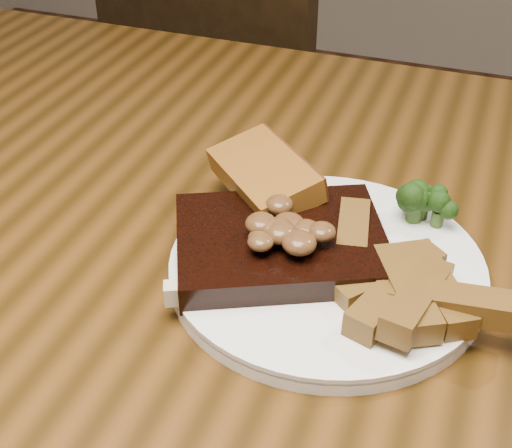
% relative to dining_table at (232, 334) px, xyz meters
% --- Properties ---
extents(dining_table, '(1.60, 0.90, 0.75)m').
position_rel_dining_table_xyz_m(dining_table, '(0.00, 0.00, 0.00)').
color(dining_table, '#4B2C0F').
rests_on(dining_table, ground).
extents(chair_far, '(0.49, 0.49, 0.88)m').
position_rel_dining_table_xyz_m(chair_far, '(-0.26, 0.69, -0.18)').
color(chair_far, black).
rests_on(chair_far, ground).
extents(plate, '(0.28, 0.28, 0.01)m').
position_rel_dining_table_xyz_m(plate, '(0.08, 0.00, 0.10)').
color(plate, white).
rests_on(plate, dining_table).
extents(steak, '(0.21, 0.19, 0.02)m').
position_rel_dining_table_xyz_m(steak, '(0.04, 0.00, 0.12)').
color(steak, black).
rests_on(steak, plate).
extents(steak_bone, '(0.13, 0.07, 0.02)m').
position_rel_dining_table_xyz_m(steak_bone, '(0.04, -0.06, 0.11)').
color(steak_bone, beige).
rests_on(steak_bone, plate).
extents(mushroom_pile, '(0.07, 0.07, 0.03)m').
position_rel_dining_table_xyz_m(mushroom_pile, '(0.05, -0.00, 0.14)').
color(mushroom_pile, brown).
rests_on(mushroom_pile, steak).
extents(garlic_bread, '(0.12, 0.12, 0.02)m').
position_rel_dining_table_xyz_m(garlic_bread, '(0.01, 0.07, 0.12)').
color(garlic_bread, '#99631B').
rests_on(garlic_bread, plate).
extents(potato_wedges, '(0.12, 0.12, 0.02)m').
position_rel_dining_table_xyz_m(potato_wedges, '(0.15, -0.01, 0.12)').
color(potato_wedges, brown).
rests_on(potato_wedges, plate).
extents(broccoli_cluster, '(0.06, 0.06, 0.04)m').
position_rel_dining_table_xyz_m(broccoli_cluster, '(0.16, 0.07, 0.12)').
color(broccoli_cluster, '#1A370C').
rests_on(broccoli_cluster, plate).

